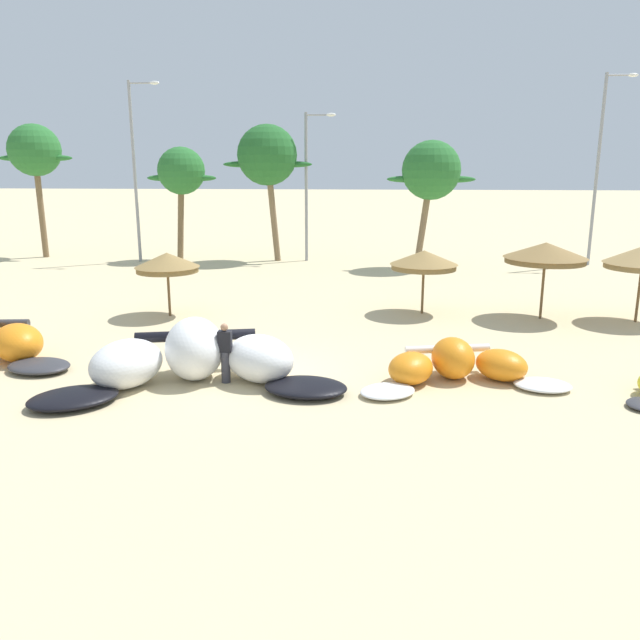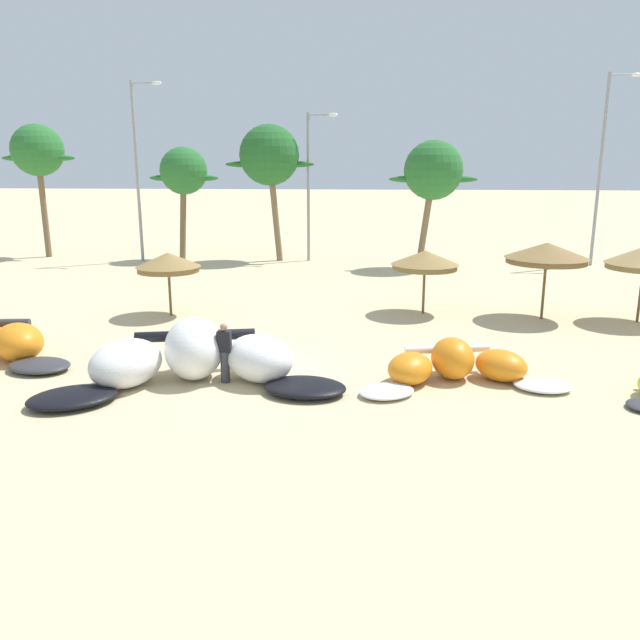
{
  "view_description": "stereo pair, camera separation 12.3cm",
  "coord_description": "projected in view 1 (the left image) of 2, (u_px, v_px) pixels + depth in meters",
  "views": [
    {
      "loc": [
        3.44,
        -16.94,
        5.68
      ],
      "look_at": [
        1.91,
        2.0,
        1.0
      ],
      "focal_mm": 35.69,
      "sensor_mm": 36.0,
      "label": 1
    },
    {
      "loc": [
        3.56,
        -16.93,
        5.68
      ],
      "look_at": [
        1.91,
        2.0,
        1.0
      ],
      "focal_mm": 35.69,
      "sensor_mm": 36.0,
      "label": 2
    }
  ],
  "objects": [
    {
      "name": "ground_plane",
      "position": [
        247.0,
        370.0,
        18.02
      ],
      "size": [
        260.0,
        260.0,
        0.0
      ],
      "primitive_type": "plane",
      "color": "beige"
    },
    {
      "name": "lamppost_east",
      "position": [
        600.0,
        162.0,
        35.28
      ],
      "size": [
        1.74,
        0.24,
        10.47
      ],
      "color": "gray",
      "rests_on": "ground"
    },
    {
      "name": "palm_left_of_gap",
      "position": [
        267.0,
        156.0,
        36.94
      ],
      "size": [
        5.25,
        3.5,
        7.93
      ],
      "color": "#7F6647",
      "rests_on": "ground"
    },
    {
      "name": "person_by_umbrellas",
      "position": [
        225.0,
        353.0,
        16.79
      ],
      "size": [
        0.36,
        0.24,
        1.62
      ],
      "color": "#383842",
      "rests_on": "ground"
    },
    {
      "name": "palm_leftmost",
      "position": [
        35.0,
        152.0,
        38.28
      ],
      "size": [
        4.65,
        3.1,
        8.03
      ],
      "color": "brown",
      "rests_on": "ground"
    },
    {
      "name": "lamppost_west_center",
      "position": [
        136.0,
        164.0,
        36.62
      ],
      "size": [
        1.85,
        0.24,
        10.23
      ],
      "color": "gray",
      "rests_on": "ground"
    },
    {
      "name": "palm_left",
      "position": [
        181.0,
        172.0,
        37.53
      ],
      "size": [
        4.18,
        2.78,
        6.67
      ],
      "color": "brown",
      "rests_on": "ground"
    },
    {
      "name": "beach_umbrella_middle",
      "position": [
        424.0,
        260.0,
        24.31
      ],
      "size": [
        2.6,
        2.6,
        2.47
      ],
      "color": "brown",
      "rests_on": "ground"
    },
    {
      "name": "lamppost_east_center",
      "position": [
        309.0,
        179.0,
        37.18
      ],
      "size": [
        1.82,
        0.24,
        8.55
      ],
      "color": "gray",
      "rests_on": "ground"
    },
    {
      "name": "beach_umbrella_near_palms",
      "position": [
        546.0,
        253.0,
        23.39
      ],
      "size": [
        3.04,
        3.04,
        2.88
      ],
      "color": "brown",
      "rests_on": "ground"
    },
    {
      "name": "palm_center_left",
      "position": [
        431.0,
        171.0,
        34.48
      ],
      "size": [
        4.8,
        3.2,
        6.94
      ],
      "color": "#7F6647",
      "rests_on": "ground"
    },
    {
      "name": "kite_left_of_center",
      "position": [
        456.0,
        366.0,
        16.96
      ],
      "size": [
        5.74,
        3.22,
        1.12
      ],
      "color": "white",
      "rests_on": "ground"
    },
    {
      "name": "beach_umbrella_near_van",
      "position": [
        167.0,
        262.0,
        23.91
      ],
      "size": [
        2.43,
        2.43,
        2.44
      ],
      "color": "brown",
      "rests_on": "ground"
    },
    {
      "name": "kite_left",
      "position": [
        194.0,
        360.0,
        16.76
      ],
      "size": [
        8.02,
        4.63,
        1.68
      ],
      "color": "black",
      "rests_on": "ground"
    }
  ]
}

